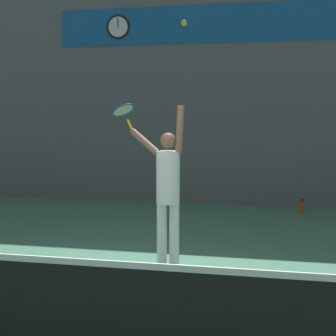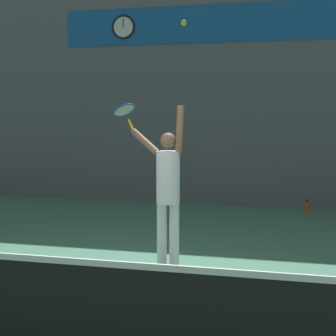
% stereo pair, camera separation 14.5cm
% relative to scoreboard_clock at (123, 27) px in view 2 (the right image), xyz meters
% --- Properties ---
extents(ground_plane, '(18.00, 18.00, 0.00)m').
position_rel_scoreboard_clock_xyz_m(ground_plane, '(1.80, -5.88, -3.97)').
color(ground_plane, '#4C8C6B').
extents(back_wall, '(18.00, 0.10, 5.00)m').
position_rel_scoreboard_clock_xyz_m(back_wall, '(1.80, 0.08, -1.47)').
color(back_wall, slate).
rests_on(back_wall, ground_plane).
extents(sponsor_banner, '(6.29, 0.02, 0.81)m').
position_rel_scoreboard_clock_xyz_m(sponsor_banner, '(1.80, 0.02, -0.00)').
color(sponsor_banner, '#195B9E').
extents(scoreboard_clock, '(0.54, 0.05, 0.54)m').
position_rel_scoreboard_clock_xyz_m(scoreboard_clock, '(0.00, 0.00, 0.00)').
color(scoreboard_clock, white).
extents(court_net, '(7.35, 0.07, 1.06)m').
position_rel_scoreboard_clock_xyz_m(court_net, '(1.80, -7.14, -3.47)').
color(court_net, '#333333').
rests_on(court_net, ground_plane).
extents(tennis_player, '(0.84, 0.55, 2.14)m').
position_rel_scoreboard_clock_xyz_m(tennis_player, '(2.00, -4.45, -2.88)').
color(tennis_player, white).
rests_on(tennis_player, ground_plane).
extents(tennis_racket, '(0.42, 0.44, 0.40)m').
position_rel_scoreboard_clock_xyz_m(tennis_racket, '(1.29, -4.02, -1.90)').
color(tennis_racket, yellow).
extents(tennis_ball, '(0.07, 0.07, 0.07)m').
position_rel_scoreboard_clock_xyz_m(tennis_ball, '(2.23, -4.55, -0.83)').
color(tennis_ball, '#CCDB2D').
extents(water_bottle, '(0.09, 0.09, 0.30)m').
position_rel_scoreboard_clock_xyz_m(water_bottle, '(4.05, -0.59, -3.83)').
color(water_bottle, '#D84C19').
rests_on(water_bottle, ground_plane).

